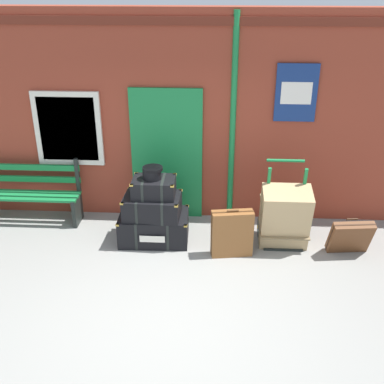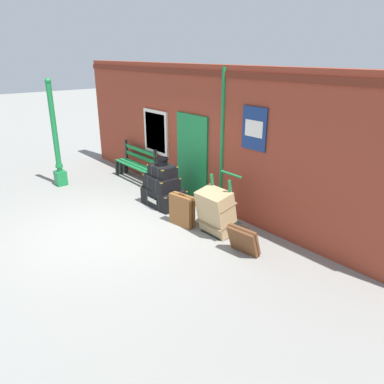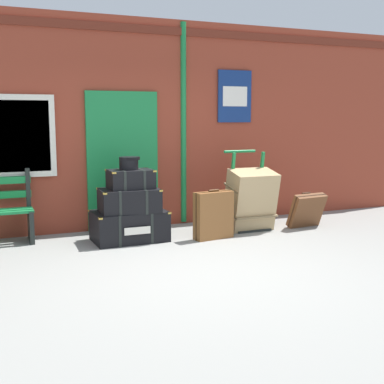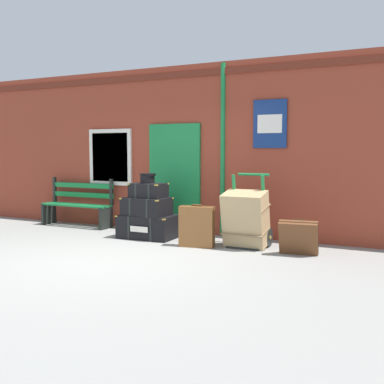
% 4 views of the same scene
% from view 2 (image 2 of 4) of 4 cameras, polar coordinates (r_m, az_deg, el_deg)
% --- Properties ---
extents(ground_plane, '(60.00, 60.00, 0.00)m').
position_cam_2_polar(ground_plane, '(7.82, -12.63, -5.78)').
color(ground_plane, gray).
extents(brick_facade, '(10.40, 0.35, 3.20)m').
position_cam_2_polar(brick_facade, '(8.69, 1.91, 8.58)').
color(brick_facade, brown).
rests_on(brick_facade, ground).
extents(lamp_post, '(0.28, 0.28, 2.84)m').
position_cam_2_polar(lamp_post, '(10.53, -20.22, 6.55)').
color(lamp_post, '#197A3D').
rests_on(lamp_post, ground).
extents(platform_bench, '(1.60, 0.43, 1.01)m').
position_cam_2_polar(platform_bench, '(10.62, -8.62, 4.20)').
color(platform_bench, '#197A3D').
rests_on(platform_bench, ground).
extents(steamer_trunk_base, '(1.03, 0.69, 0.43)m').
position_cam_2_polar(steamer_trunk_base, '(8.81, -4.42, -0.74)').
color(steamer_trunk_base, black).
rests_on(steamer_trunk_base, ground).
extents(steamer_trunk_middle, '(0.83, 0.58, 0.33)m').
position_cam_2_polar(steamer_trunk_middle, '(8.66, -4.74, 1.48)').
color(steamer_trunk_middle, black).
rests_on(steamer_trunk_middle, steamer_trunk_base).
extents(steamer_trunk_top, '(0.61, 0.45, 0.27)m').
position_cam_2_polar(steamer_trunk_top, '(8.56, -4.58, 3.29)').
color(steamer_trunk_top, black).
rests_on(steamer_trunk_top, steamer_trunk_middle).
extents(round_hatbox, '(0.29, 0.28, 0.18)m').
position_cam_2_polar(round_hatbox, '(8.51, -4.67, 4.82)').
color(round_hatbox, black).
rests_on(round_hatbox, steamer_trunk_top).
extents(porters_trolley, '(0.71, 0.56, 1.20)m').
position_cam_2_polar(porters_trolley, '(7.51, 4.68, -4.17)').
color(porters_trolley, black).
rests_on(porters_trolley, ground).
extents(large_brown_trunk, '(0.70, 0.61, 0.95)m').
position_cam_2_polar(large_brown_trunk, '(7.32, 3.76, -3.10)').
color(large_brown_trunk, tan).
rests_on(large_brown_trunk, ground).
extents(suitcase_umber, '(0.60, 0.28, 0.71)m').
position_cam_2_polar(suitcase_umber, '(7.73, -1.57, -2.84)').
color(suitcase_umber, brown).
rests_on(suitcase_umber, ground).
extents(suitcase_brown, '(0.61, 0.37, 0.55)m').
position_cam_2_polar(suitcase_brown, '(6.73, 7.98, -7.43)').
color(suitcase_brown, brown).
rests_on(suitcase_brown, ground).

